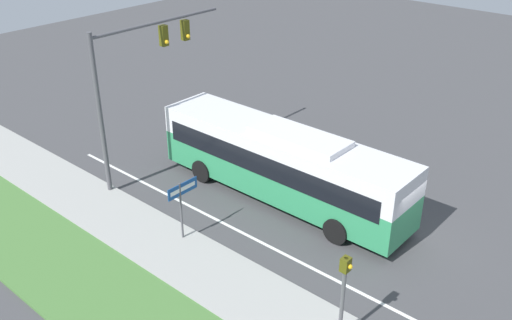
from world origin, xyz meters
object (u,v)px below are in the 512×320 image
at_px(bus, 282,161).
at_px(pedestrian_signal, 344,285).
at_px(signal_gantry, 136,70).
at_px(street_sign, 182,199).

relative_size(bus, pedestrian_signal, 3.87).
bearing_deg(signal_gantry, bus, -67.76).
relative_size(pedestrian_signal, street_sign, 1.21).
relative_size(signal_gantry, pedestrian_signal, 2.35).
bearing_deg(bus, street_sign, 169.37).
height_order(signal_gantry, pedestrian_signal, signal_gantry).
distance_m(pedestrian_signal, street_sign, 7.36).
xyz_separation_m(signal_gantry, pedestrian_signal, (-2.78, -12.42, -2.99)).
relative_size(bus, signal_gantry, 1.65).
bearing_deg(pedestrian_signal, bus, 50.99).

